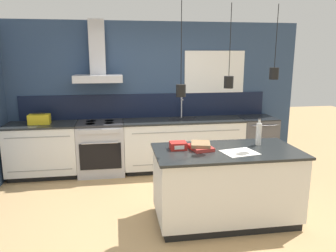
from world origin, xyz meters
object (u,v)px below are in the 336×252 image
(bottle_on_island, at_px, (259,134))
(red_supply_box, at_px, (178,146))
(book_stack, at_px, (201,146))
(dishwasher, at_px, (255,141))
(yellow_toolbox, at_px, (39,119))
(oven_range, at_px, (101,148))

(bottle_on_island, bearing_deg, red_supply_box, -177.92)
(book_stack, bearing_deg, dishwasher, 50.09)
(dishwasher, bearing_deg, yellow_toolbox, 180.00)
(dishwasher, distance_m, book_stack, 2.45)
(book_stack, xyz_separation_m, yellow_toolbox, (-2.26, 1.84, 0.04))
(red_supply_box, distance_m, yellow_toolbox, 2.68)
(yellow_toolbox, bearing_deg, book_stack, -39.24)
(oven_range, xyz_separation_m, red_supply_box, (1.01, -1.80, 0.50))
(red_supply_box, height_order, yellow_toolbox, yellow_toolbox)
(oven_range, height_order, bottle_on_island, bottle_on_island)
(dishwasher, bearing_deg, oven_range, -179.91)
(oven_range, relative_size, dishwasher, 1.00)
(oven_range, distance_m, bottle_on_island, 2.77)
(bottle_on_island, height_order, book_stack, bottle_on_island)
(red_supply_box, bearing_deg, yellow_toolbox, 137.75)
(oven_range, distance_m, book_stack, 2.29)
(oven_range, distance_m, red_supply_box, 2.12)
(dishwasher, xyz_separation_m, red_supply_box, (-1.81, -1.81, 0.50))
(oven_range, xyz_separation_m, bottle_on_island, (2.05, -1.76, 0.60))
(oven_range, relative_size, yellow_toolbox, 2.68)
(book_stack, distance_m, yellow_toolbox, 2.91)
(book_stack, height_order, yellow_toolbox, yellow_toolbox)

